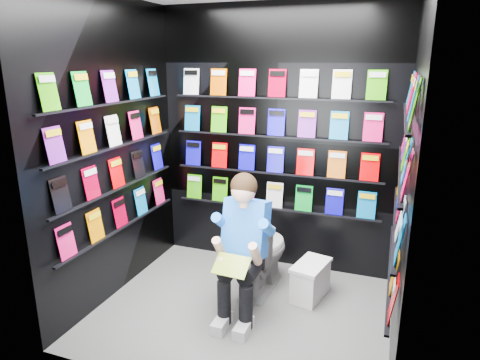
% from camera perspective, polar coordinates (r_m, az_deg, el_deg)
% --- Properties ---
extents(floor, '(2.40, 2.40, 0.00)m').
position_cam_1_polar(floor, '(3.83, 0.27, -17.06)').
color(floor, slate).
rests_on(floor, ground).
extents(wall_back, '(2.40, 0.04, 2.60)m').
position_cam_1_polar(wall_back, '(4.24, 4.91, 5.19)').
color(wall_back, black).
rests_on(wall_back, floor).
extents(wall_front, '(2.40, 0.04, 2.60)m').
position_cam_1_polar(wall_front, '(2.43, -7.74, -2.98)').
color(wall_front, black).
rests_on(wall_front, floor).
extents(wall_left, '(0.04, 2.00, 2.60)m').
position_cam_1_polar(wall_left, '(3.87, -16.68, 3.56)').
color(wall_left, black).
rests_on(wall_left, floor).
extents(wall_right, '(0.04, 2.00, 2.60)m').
position_cam_1_polar(wall_right, '(3.12, 21.48, 0.30)').
color(wall_right, black).
rests_on(wall_right, floor).
extents(comics_back, '(2.10, 0.06, 1.37)m').
position_cam_1_polar(comics_back, '(4.21, 4.80, 5.18)').
color(comics_back, '#DA5700').
rests_on(comics_back, wall_back).
extents(comics_left, '(0.06, 1.70, 1.37)m').
position_cam_1_polar(comics_left, '(3.85, -16.33, 3.61)').
color(comics_left, '#DA5700').
rests_on(comics_left, wall_left).
extents(comics_right, '(0.06, 1.70, 1.37)m').
position_cam_1_polar(comics_right, '(3.12, 20.94, 0.44)').
color(comics_right, '#DA5700').
rests_on(comics_right, wall_right).
extents(toilet, '(0.46, 0.77, 0.73)m').
position_cam_1_polar(toilet, '(3.99, 2.70, -9.55)').
color(toilet, white).
rests_on(toilet, floor).
extents(longbox, '(0.30, 0.44, 0.30)m').
position_cam_1_polar(longbox, '(3.99, 9.36, -13.24)').
color(longbox, white).
rests_on(longbox, floor).
extents(longbox_lid, '(0.33, 0.47, 0.03)m').
position_cam_1_polar(longbox_lid, '(3.92, 9.47, -11.11)').
color(longbox_lid, white).
rests_on(longbox_lid, longbox).
extents(reader, '(0.52, 0.73, 1.29)m').
position_cam_1_polar(reader, '(3.51, 0.90, -6.51)').
color(reader, '#317AF2').
rests_on(reader, toilet).
extents(held_comic, '(0.28, 0.17, 0.11)m').
position_cam_1_polar(held_comic, '(3.28, -1.17, -11.32)').
color(held_comic, green).
rests_on(held_comic, reader).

